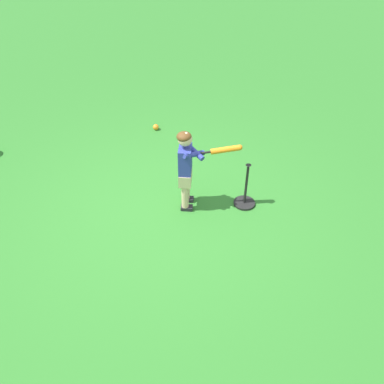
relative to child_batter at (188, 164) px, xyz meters
The scene contains 4 objects.
ground_plane 0.75m from the child_batter, 13.29° to the left, with size 40.00×40.00×0.00m, color #2D7528.
child_batter is the anchor object (origin of this frame).
play_ball_behind_batter 2.10m from the child_batter, 89.43° to the right, with size 0.10×0.10×0.10m, color orange.
batting_tee 0.91m from the child_batter, 165.90° to the left, with size 0.28×0.28×0.62m.
Camera 1 is at (0.61, 3.60, 3.31)m, focal length 36.27 mm.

